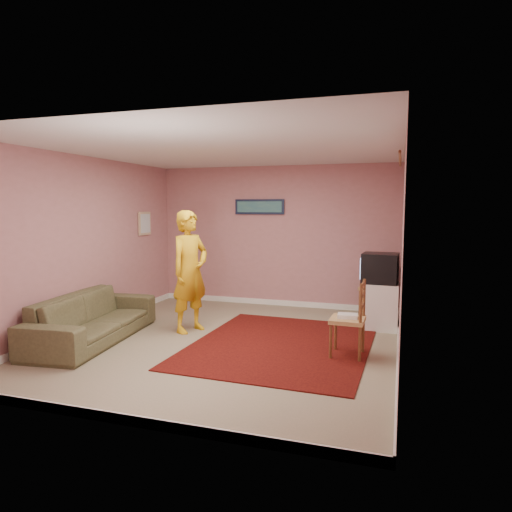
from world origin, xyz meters
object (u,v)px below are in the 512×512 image
(crt_tv, at_px, (380,268))
(person, at_px, (190,271))
(tv_cabinet, at_px, (379,306))
(chair_b, at_px, (348,310))
(chair_a, at_px, (375,281))
(sofa, at_px, (93,318))

(crt_tv, height_order, person, person)
(tv_cabinet, relative_size, crt_tv, 1.26)
(tv_cabinet, bearing_deg, chair_b, -102.05)
(tv_cabinet, bearing_deg, chair_a, 98.14)
(tv_cabinet, height_order, person, person)
(sofa, bearing_deg, person, -57.44)
(crt_tv, relative_size, sofa, 0.25)
(tv_cabinet, height_order, sofa, tv_cabinet)
(tv_cabinet, relative_size, chair_b, 1.36)
(tv_cabinet, height_order, chair_b, chair_b)
(crt_tv, distance_m, chair_a, 0.89)
(chair_b, height_order, sofa, chair_b)
(chair_a, xyz_separation_m, chair_b, (-0.20, -2.29, -0.02))
(crt_tv, bearing_deg, sofa, -149.54)
(tv_cabinet, distance_m, chair_b, 1.52)
(tv_cabinet, distance_m, crt_tv, 0.58)
(chair_b, relative_size, person, 0.29)
(crt_tv, bearing_deg, tv_cabinet, 0.00)
(tv_cabinet, relative_size, sofa, 0.32)
(sofa, distance_m, person, 1.49)
(person, bearing_deg, sofa, 150.62)
(sofa, relative_size, person, 1.23)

